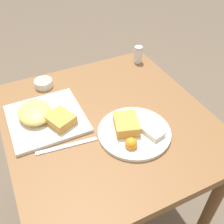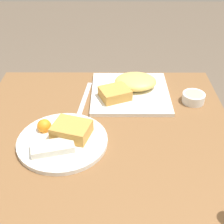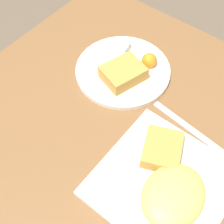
{
  "view_description": "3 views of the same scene",
  "coord_description": "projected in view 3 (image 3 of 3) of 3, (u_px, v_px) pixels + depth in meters",
  "views": [
    {
      "loc": [
        0.69,
        -0.31,
        1.42
      ],
      "look_at": [
        0.02,
        0.01,
        0.77
      ],
      "focal_mm": 42.0,
      "sensor_mm": 36.0,
      "label": 1
    },
    {
      "loc": [
        -0.03,
        0.76,
        1.34
      ],
      "look_at": [
        -0.03,
        -0.04,
        0.77
      ],
      "focal_mm": 50.0,
      "sensor_mm": 36.0,
      "label": 2
    },
    {
      "loc": [
        -0.37,
        -0.29,
        1.4
      ],
      "look_at": [
        -0.02,
        -0.02,
        0.75
      ],
      "focal_mm": 50.0,
      "sensor_mm": 36.0,
      "label": 3
    }
  ],
  "objects": [
    {
      "name": "dining_table",
      "position": [
        112.0,
        128.0,
        0.9
      ],
      "size": [
        0.83,
        0.78,
        0.72
      ],
      "color": "brown",
      "rests_on": "ground_plane"
    },
    {
      "name": "plate_oval_far",
      "position": [
        124.0,
        69.0,
        0.88
      ],
      "size": [
        0.27,
        0.27,
        0.05
      ],
      "color": "white",
      "rests_on": "dining_table"
    },
    {
      "name": "plate_square_near",
      "position": [
        166.0,
        183.0,
        0.68
      ],
      "size": [
        0.28,
        0.28,
        0.06
      ],
      "color": "white",
      "rests_on": "dining_table"
    },
    {
      "name": "butter_knife",
      "position": [
        189.0,
        128.0,
        0.78
      ],
      "size": [
        0.04,
        0.22,
        0.0
      ],
      "rotation": [
        0.0,
        0.0,
        1.46
      ],
      "color": "silver",
      "rests_on": "dining_table"
    },
    {
      "name": "ground_plane",
      "position": [
        112.0,
        200.0,
        1.42
      ],
      "size": [
        8.0,
        8.0,
        0.0
      ],
      "primitive_type": "plane",
      "color": "brown"
    }
  ]
}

